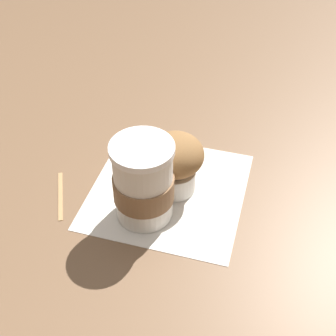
% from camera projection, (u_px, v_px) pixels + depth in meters
% --- Properties ---
extents(ground_plane, '(3.00, 3.00, 0.00)m').
position_uv_depth(ground_plane, '(168.00, 191.00, 0.78)').
color(ground_plane, brown).
extents(paper_napkin, '(0.28, 0.28, 0.00)m').
position_uv_depth(paper_napkin, '(168.00, 190.00, 0.77)').
color(paper_napkin, white).
rests_on(paper_napkin, ground_plane).
extents(coffee_cup, '(0.09, 0.09, 0.14)m').
position_uv_depth(coffee_cup, '(143.00, 183.00, 0.69)').
color(coffee_cup, silver).
rests_on(coffee_cup, paper_napkin).
extents(muffin, '(0.09, 0.09, 0.10)m').
position_uv_depth(muffin, '(175.00, 161.00, 0.74)').
color(muffin, white).
rests_on(muffin, paper_napkin).
extents(banana, '(0.17, 0.06, 0.04)m').
position_uv_depth(banana, '(154.00, 182.00, 0.76)').
color(banana, gold).
rests_on(banana, paper_napkin).
extents(wooden_stirrer, '(0.11, 0.04, 0.00)m').
position_uv_depth(wooden_stirrer, '(60.00, 195.00, 0.77)').
color(wooden_stirrer, tan).
rests_on(wooden_stirrer, ground_plane).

